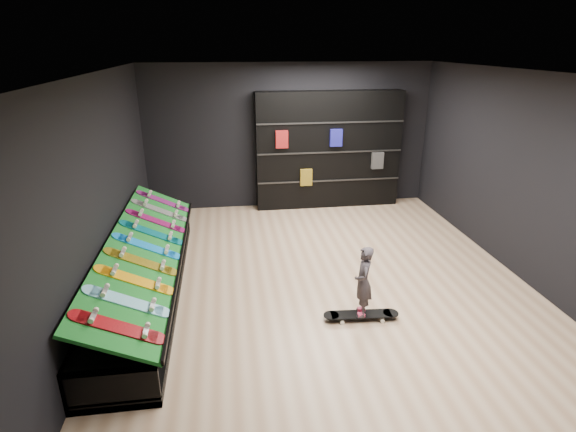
{
  "coord_description": "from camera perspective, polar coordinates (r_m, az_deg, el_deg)",
  "views": [
    {
      "loc": [
        -1.36,
        -5.82,
        3.36
      ],
      "look_at": [
        -0.5,
        0.2,
        1.0
      ],
      "focal_mm": 28.0,
      "sensor_mm": 36.0,
      "label": 1
    }
  ],
  "objects": [
    {
      "name": "floor",
      "position": [
        6.86,
        4.42,
        -8.2
      ],
      "size": [
        6.0,
        7.0,
        0.01
      ],
      "primitive_type": "cube",
      "color": "tan",
      "rests_on": "ground"
    },
    {
      "name": "ceiling",
      "position": [
        5.99,
        5.26,
        17.67
      ],
      "size": [
        6.0,
        7.0,
        0.01
      ],
      "primitive_type": "cube",
      "color": "white",
      "rests_on": "ground"
    },
    {
      "name": "wall_back",
      "position": [
        9.6,
        0.19,
        10.03
      ],
      "size": [
        6.0,
        0.02,
        3.0
      ],
      "primitive_type": "cube",
      "color": "black",
      "rests_on": "ground"
    },
    {
      "name": "wall_front",
      "position": [
        3.27,
        18.74,
        -14.74
      ],
      "size": [
        6.0,
        0.02,
        3.0
      ],
      "primitive_type": "cube",
      "color": "black",
      "rests_on": "ground"
    },
    {
      "name": "wall_left",
      "position": [
        6.33,
        -22.76,
        2.42
      ],
      "size": [
        0.02,
        7.0,
        3.0
      ],
      "primitive_type": "cube",
      "color": "black",
      "rests_on": "ground"
    },
    {
      "name": "wall_right",
      "position": [
        7.51,
        27.82,
        4.38
      ],
      "size": [
        0.02,
        7.0,
        3.0
      ],
      "primitive_type": "cube",
      "color": "black",
      "rests_on": "ground"
    },
    {
      "name": "display_rack",
      "position": [
        6.71,
        -17.51,
        -7.5
      ],
      "size": [
        0.9,
        4.5,
        0.5
      ],
      "primitive_type": null,
      "color": "black",
      "rests_on": "ground"
    },
    {
      "name": "turf_ramp",
      "position": [
        6.5,
        -17.52,
        -3.9
      ],
      "size": [
        0.92,
        4.5,
        0.46
      ],
      "primitive_type": "cube",
      "rotation": [
        0.0,
        0.44,
        0.0
      ],
      "color": "#0E5C19",
      "rests_on": "display_rack"
    },
    {
      "name": "back_shelving",
      "position": [
        9.64,
        5.14,
        8.31
      ],
      "size": [
        3.06,
        0.36,
        2.45
      ],
      "primitive_type": "cube",
      "color": "black",
      "rests_on": "ground"
    },
    {
      "name": "floor_skateboard",
      "position": [
        6.03,
        9.25,
        -12.46
      ],
      "size": [
        0.99,
        0.29,
        0.09
      ],
      "primitive_type": null,
      "rotation": [
        0.0,
        0.0,
        -0.07
      ],
      "color": "black",
      "rests_on": "ground"
    },
    {
      "name": "child",
      "position": [
        5.85,
        9.43,
        -9.81
      ],
      "size": [
        0.19,
        0.24,
        0.56
      ],
      "primitive_type": "imported",
      "rotation": [
        0.0,
        0.0,
        -1.77
      ],
      "color": "black",
      "rests_on": "floor_skateboard"
    },
    {
      "name": "display_board_0",
      "position": [
        4.85,
        -20.72,
        -13.06
      ],
      "size": [
        0.93,
        0.22,
        0.5
      ],
      "primitive_type": null,
      "rotation": [
        0.0,
        0.44,
        0.0
      ],
      "color": "red",
      "rests_on": "turf_ramp"
    },
    {
      "name": "display_board_1",
      "position": [
        5.24,
        -19.69,
        -10.17
      ],
      "size": [
        0.93,
        0.22,
        0.5
      ],
      "primitive_type": null,
      "rotation": [
        0.0,
        0.44,
        0.0
      ],
      "color": "#0CB2E5",
      "rests_on": "turf_ramp"
    },
    {
      "name": "display_board_2",
      "position": [
        5.65,
        -18.82,
        -7.7
      ],
      "size": [
        0.93,
        0.22,
        0.5
      ],
      "primitive_type": null,
      "rotation": [
        0.0,
        0.44,
        0.0
      ],
      "color": "yellow",
      "rests_on": "turf_ramp"
    },
    {
      "name": "display_board_3",
      "position": [
        6.06,
        -18.08,
        -5.55
      ],
      "size": [
        0.93,
        0.22,
        0.5
      ],
      "primitive_type": null,
      "rotation": [
        0.0,
        0.44,
        0.0
      ],
      "color": "yellow",
      "rests_on": "turf_ramp"
    },
    {
      "name": "display_board_4",
      "position": [
        6.49,
        -17.44,
        -3.68
      ],
      "size": [
        0.93,
        0.22,
        0.5
      ],
      "primitive_type": null,
      "rotation": [
        0.0,
        0.44,
        0.0
      ],
      "color": "blue",
      "rests_on": "turf_ramp"
    },
    {
      "name": "display_board_5",
      "position": [
        6.92,
        -16.88,
        -2.04
      ],
      "size": [
        0.93,
        0.22,
        0.5
      ],
      "primitive_type": null,
      "rotation": [
        0.0,
        0.44,
        0.0
      ],
      "color": "#0C8C99",
      "rests_on": "turf_ramp"
    },
    {
      "name": "display_board_6",
      "position": [
        7.35,
        -16.38,
        -0.6
      ],
      "size": [
        0.93,
        0.22,
        0.5
      ],
      "primitive_type": null,
      "rotation": [
        0.0,
        0.44,
        0.0
      ],
      "color": "#E5198C",
      "rests_on": "turf_ramp"
    },
    {
      "name": "display_board_7",
      "position": [
        7.79,
        -15.94,
        0.69
      ],
      "size": [
        0.93,
        0.22,
        0.5
      ],
      "primitive_type": null,
      "rotation": [
        0.0,
        0.44,
        0.0
      ],
      "color": "black",
      "rests_on": "turf_ramp"
    },
    {
      "name": "display_board_8",
      "position": [
        8.23,
        -15.55,
        1.83
      ],
      "size": [
        0.93,
        0.22,
        0.5
      ],
      "primitive_type": null,
      "rotation": [
        0.0,
        0.44,
        0.0
      ],
      "color": "#2626BF",
      "rests_on": "turf_ramp"
    }
  ]
}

